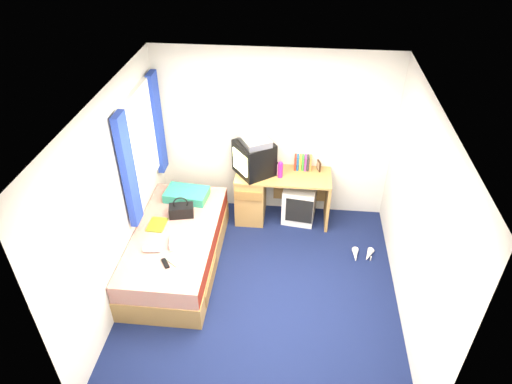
# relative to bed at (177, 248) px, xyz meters

# --- Properties ---
(ground) EXTENTS (3.40, 3.40, 0.00)m
(ground) POSITION_rel_bed_xyz_m (1.10, -0.35, -0.27)
(ground) COLOR #0C1438
(ground) RESTS_ON ground
(room_shell) EXTENTS (3.40, 3.40, 3.40)m
(room_shell) POSITION_rel_bed_xyz_m (1.10, -0.35, 1.18)
(room_shell) COLOR white
(room_shell) RESTS_ON ground
(bed) EXTENTS (1.01, 2.00, 0.54)m
(bed) POSITION_rel_bed_xyz_m (0.00, 0.00, 0.00)
(bed) COLOR #AA8147
(bed) RESTS_ON ground
(pillow) EXTENTS (0.59, 0.41, 0.12)m
(pillow) POSITION_rel_bed_xyz_m (-0.00, 0.69, 0.33)
(pillow) COLOR #17699A
(pillow) RESTS_ON bed
(desk) EXTENTS (1.30, 0.55, 0.75)m
(desk) POSITION_rel_bed_xyz_m (0.99, 1.09, 0.14)
(desk) COLOR #AA8147
(desk) RESTS_ON ground
(storage_cube) EXTENTS (0.49, 0.49, 0.55)m
(storage_cube) POSITION_rel_bed_xyz_m (1.51, 1.10, 0.01)
(storage_cube) COLOR silver
(storage_cube) RESTS_ON ground
(crt_tv) EXTENTS (0.63, 0.63, 0.46)m
(crt_tv) POSITION_rel_bed_xyz_m (0.86, 1.09, 0.71)
(crt_tv) COLOR black
(crt_tv) RESTS_ON desk
(vcr) EXTENTS (0.51, 0.56, 0.09)m
(vcr) POSITION_rel_bed_xyz_m (0.86, 1.09, 0.99)
(vcr) COLOR silver
(vcr) RESTS_ON crt_tv
(book_row) EXTENTS (0.24, 0.13, 0.20)m
(book_row) POSITION_rel_bed_xyz_m (1.52, 1.25, 0.58)
(book_row) COLOR maroon
(book_row) RESTS_ON desk
(picture_frame) EXTENTS (0.05, 0.12, 0.14)m
(picture_frame) POSITION_rel_bed_xyz_m (1.74, 1.24, 0.55)
(picture_frame) COLOR black
(picture_frame) RESTS_ON desk
(pink_water_bottle) EXTENTS (0.08, 0.08, 0.21)m
(pink_water_bottle) POSITION_rel_bed_xyz_m (1.22, 1.01, 0.59)
(pink_water_bottle) COLOR #BF1B75
(pink_water_bottle) RESTS_ON desk
(aerosol_can) EXTENTS (0.06, 0.06, 0.17)m
(aerosol_can) POSITION_rel_bed_xyz_m (1.17, 1.07, 0.57)
(aerosol_can) COLOR silver
(aerosol_can) RESTS_ON desk
(handbag) EXTENTS (0.33, 0.23, 0.29)m
(handbag) POSITION_rel_bed_xyz_m (0.01, 0.31, 0.36)
(handbag) COLOR black
(handbag) RESTS_ON bed
(towel) EXTENTS (0.31, 0.27, 0.09)m
(towel) POSITION_rel_bed_xyz_m (0.15, -0.23, 0.32)
(towel) COLOR silver
(towel) RESTS_ON bed
(magazine) EXTENTS (0.22, 0.29, 0.01)m
(magazine) POSITION_rel_bed_xyz_m (-0.25, 0.09, 0.28)
(magazine) COLOR #BEE018
(magazine) RESTS_ON bed
(water_bottle) EXTENTS (0.21, 0.09, 0.07)m
(water_bottle) POSITION_rel_bed_xyz_m (-0.17, -0.39, 0.31)
(water_bottle) COLOR silver
(water_bottle) RESTS_ON bed
(colour_swatch_fan) EXTENTS (0.21, 0.18, 0.01)m
(colour_swatch_fan) POSITION_rel_bed_xyz_m (0.10, -0.52, 0.28)
(colour_swatch_fan) COLOR gold
(colour_swatch_fan) RESTS_ON bed
(remote_control) EXTENTS (0.13, 0.16, 0.02)m
(remote_control) POSITION_rel_bed_xyz_m (0.04, -0.57, 0.28)
(remote_control) COLOR black
(remote_control) RESTS_ON bed
(window_assembly) EXTENTS (0.11, 1.42, 1.40)m
(window_assembly) POSITION_rel_bed_xyz_m (-0.45, 0.55, 1.15)
(window_assembly) COLOR silver
(window_assembly) RESTS_ON room_shell
(white_heels) EXTENTS (0.31, 0.25, 0.09)m
(white_heels) POSITION_rel_bed_xyz_m (2.35, 0.35, -0.23)
(white_heels) COLOR white
(white_heels) RESTS_ON ground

